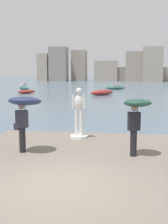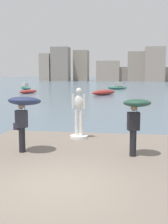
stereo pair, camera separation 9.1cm
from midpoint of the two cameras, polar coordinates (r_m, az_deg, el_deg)
The scene contains 10 objects.
ground_plane at distance 46.82m, azimuth 6.02°, elevation 3.86°, with size 400.00×400.00×0.00m, color slate.
pier at distance 8.96m, azimuth -2.65°, elevation -11.42°, with size 7.72×9.26×0.40m, color slate.
statue_white_figure at distance 12.07m, azimuth -0.82°, elevation -1.06°, with size 0.75×0.75×2.14m.
onlooker_left at distance 10.00m, azimuth -11.68°, elevation 1.04°, with size 1.25×1.27×2.01m.
onlooker_right at distance 9.52m, azimuth 10.60°, elevation 0.07°, with size 1.11×1.12×1.93m.
boat_near at distance 56.78m, azimuth 6.74°, elevation 4.99°, with size 4.04×1.67×1.28m.
boat_mid at distance 45.99m, azimuth -11.01°, elevation 4.04°, with size 2.63×3.88×0.56m.
boat_far at distance 55.55m, azimuth -11.54°, elevation 4.87°, with size 3.21×3.16×1.33m.
boat_leftward at distance 41.54m, azimuth 4.03°, elevation 3.93°, with size 3.93×4.41×0.77m.
distant_skyline at distance 116.69m, azimuth 6.21°, elevation 8.74°, with size 66.93×14.52×13.43m.
Camera 2 is at (1.62, -6.68, 3.14)m, focal length 45.72 mm.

